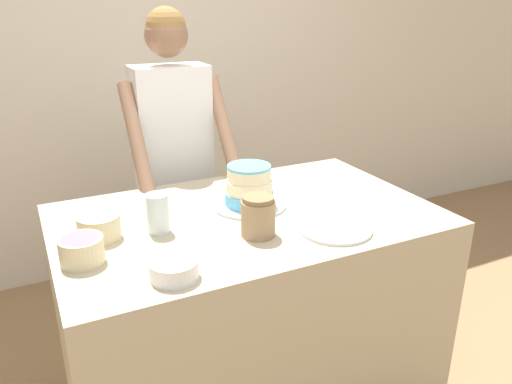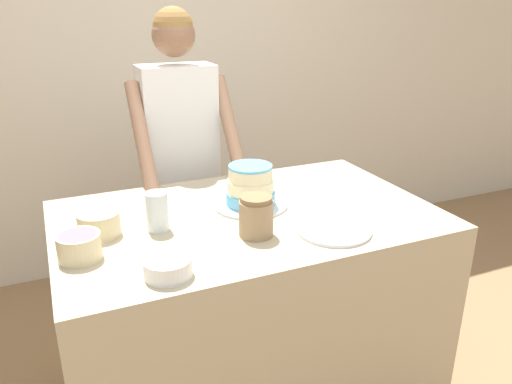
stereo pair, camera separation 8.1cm
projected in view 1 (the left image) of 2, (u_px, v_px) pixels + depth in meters
name	position (u px, v px, depth m)	size (l,w,h in m)	color
wall_back	(142.00, 68.00, 3.08)	(10.00, 0.05, 2.60)	beige
counter	(248.00, 313.00, 2.11)	(1.46, 0.91, 0.91)	tan
person_baker	(174.00, 145.00, 2.46)	(0.49, 0.46, 1.67)	#2D2D38
cake	(249.00, 188.00, 1.99)	(0.30, 0.30, 0.17)	silver
frosting_bowl_purple	(82.00, 249.00, 1.56)	(0.14, 0.14, 0.09)	beige
frosting_bowl_pink	(99.00, 226.00, 1.73)	(0.15, 0.15, 0.09)	beige
frosting_bowl_white	(174.00, 268.00, 1.48)	(0.15, 0.15, 0.06)	white
drinking_glass	(158.00, 213.00, 1.77)	(0.08, 0.08, 0.14)	silver
ceramic_plate	(335.00, 229.00, 1.80)	(0.27, 0.27, 0.01)	silver
stoneware_jar	(258.00, 216.00, 1.74)	(0.12, 0.12, 0.15)	#9E7F5B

